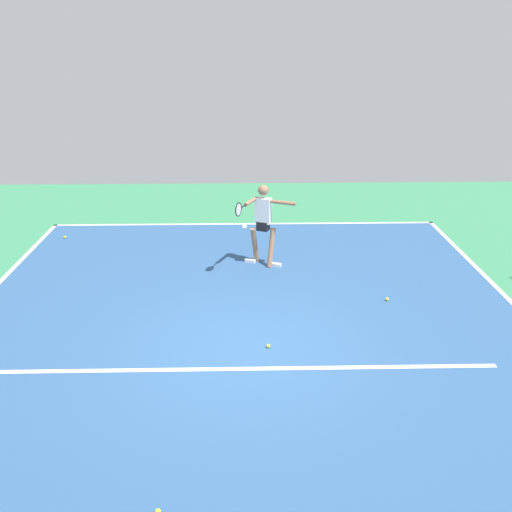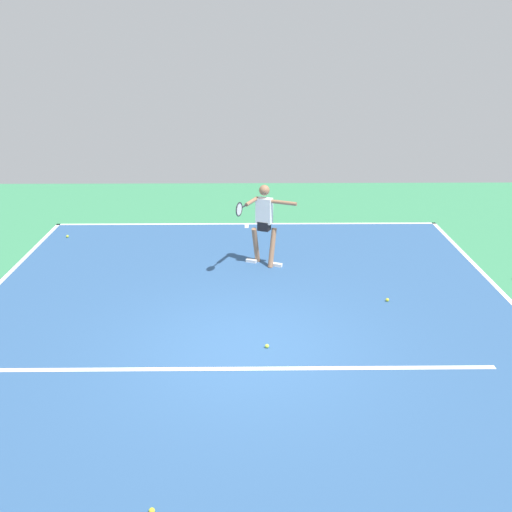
# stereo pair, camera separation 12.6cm
# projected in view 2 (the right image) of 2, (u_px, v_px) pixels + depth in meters

# --- Properties ---
(ground_plane) EXTENTS (22.37, 22.37, 0.00)m
(ground_plane) POSITION_uv_depth(u_px,v_px,m) (245.00, 348.00, 9.40)
(ground_plane) COLOR #388456
(court_surface) EXTENTS (10.26, 13.31, 0.00)m
(court_surface) POSITION_uv_depth(u_px,v_px,m) (245.00, 347.00, 9.40)
(court_surface) COLOR #2D5484
(court_surface) RESTS_ON ground_plane
(court_line_baseline_near) EXTENTS (10.26, 0.10, 0.01)m
(court_line_baseline_near) POSITION_uv_depth(u_px,v_px,m) (247.00, 224.00, 15.57)
(court_line_baseline_near) COLOR white
(court_line_baseline_near) RESTS_ON ground_plane
(court_line_service) EXTENTS (7.70, 0.10, 0.01)m
(court_line_service) POSITION_uv_depth(u_px,v_px,m) (245.00, 369.00, 8.80)
(court_line_service) COLOR white
(court_line_service) RESTS_ON ground_plane
(court_line_centre_mark) EXTENTS (0.10, 0.30, 0.01)m
(court_line_centre_mark) POSITION_uv_depth(u_px,v_px,m) (247.00, 226.00, 15.38)
(court_line_centre_mark) COLOR white
(court_line_centre_mark) RESTS_ON ground_plane
(tennis_player) EXTENTS (1.28, 1.16, 1.82)m
(tennis_player) POSITION_uv_depth(u_px,v_px,m) (264.00, 220.00, 12.42)
(tennis_player) COLOR #9E7051
(tennis_player) RESTS_ON ground_plane
(tennis_ball_far_corner) EXTENTS (0.07, 0.07, 0.07)m
(tennis_ball_far_corner) POSITION_uv_depth(u_px,v_px,m) (387.00, 300.00, 11.02)
(tennis_ball_far_corner) COLOR yellow
(tennis_ball_far_corner) RESTS_ON ground_plane
(tennis_ball_near_player) EXTENTS (0.07, 0.07, 0.07)m
(tennis_ball_near_player) POSITION_uv_depth(u_px,v_px,m) (67.00, 236.00, 14.50)
(tennis_ball_near_player) COLOR #CCE033
(tennis_ball_near_player) RESTS_ON ground_plane
(tennis_ball_by_sideline) EXTENTS (0.07, 0.07, 0.07)m
(tennis_ball_by_sideline) POSITION_uv_depth(u_px,v_px,m) (152.00, 511.00, 6.13)
(tennis_ball_by_sideline) COLOR yellow
(tennis_ball_by_sideline) RESTS_ON ground_plane
(tennis_ball_near_service_line) EXTENTS (0.07, 0.07, 0.07)m
(tennis_ball_near_service_line) POSITION_uv_depth(u_px,v_px,m) (267.00, 346.00, 9.38)
(tennis_ball_near_service_line) COLOR #C6E53D
(tennis_ball_near_service_line) RESTS_ON ground_plane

